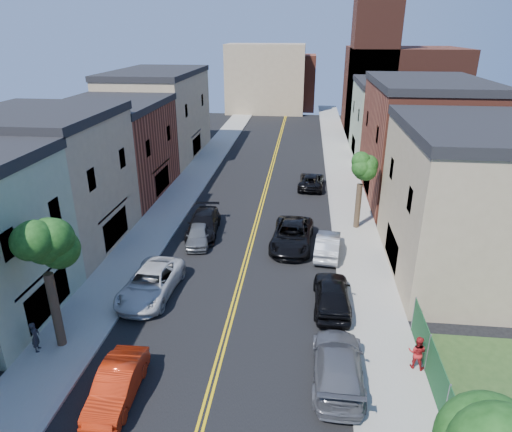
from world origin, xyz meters
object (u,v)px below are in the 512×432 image
(dark_car_right_far, at_px, (311,181))
(pedestrian_right, at_px, (417,352))
(silver_car_right, at_px, (328,245))
(white_pickup, at_px, (151,283))
(black_car_left, at_px, (204,224))
(grey_car_right, at_px, (338,365))
(black_suv_lane, at_px, (292,235))
(grey_car_left, at_px, (198,235))
(red_sedan, at_px, (117,385))
(pedestrian_left, at_px, (35,337))
(black_car_right, at_px, (332,294))

(dark_car_right_far, bearing_deg, pedestrian_right, 104.25)
(silver_car_right, relative_size, pedestrian_right, 2.77)
(white_pickup, height_order, black_car_left, white_pickup)
(grey_car_right, bearing_deg, white_pickup, -27.70)
(white_pickup, xyz_separation_m, black_suv_lane, (7.99, 7.39, 0.04))
(grey_car_left, distance_m, black_suv_lane, 6.81)
(red_sedan, bearing_deg, silver_car_right, 54.80)
(black_suv_lane, distance_m, pedestrian_left, 17.51)
(pedestrian_right, bearing_deg, white_pickup, 0.63)
(dark_car_right_far, bearing_deg, pedestrian_left, 66.86)
(black_car_left, distance_m, black_car_right, 12.91)
(black_car_right, relative_size, black_suv_lane, 0.83)
(black_car_right, height_order, dark_car_right_far, black_car_right)
(black_car_left, xyz_separation_m, pedestrian_right, (12.90, -13.61, 0.18))
(black_car_right, bearing_deg, grey_car_left, -37.45)
(silver_car_right, bearing_deg, grey_car_left, 1.28)
(black_suv_lane, height_order, pedestrian_right, pedestrian_right)
(silver_car_right, height_order, black_suv_lane, black_suv_lane)
(white_pickup, distance_m, black_car_right, 10.49)
(grey_car_left, height_order, pedestrian_left, pedestrian_left)
(grey_car_left, bearing_deg, pedestrian_right, -50.37)
(white_pickup, xyz_separation_m, silver_car_right, (10.49, 6.35, -0.05))
(black_suv_lane, bearing_deg, black_car_right, -68.08)
(white_pickup, xyz_separation_m, dark_car_right_far, (9.39, 20.54, -0.10))
(red_sedan, relative_size, silver_car_right, 0.96)
(grey_car_right, distance_m, silver_car_right, 12.14)
(black_car_left, bearing_deg, black_suv_lane, -16.76)
(grey_car_left, xyz_separation_m, black_car_left, (0.00, 1.81, 0.11))
(black_suv_lane, bearing_deg, black_car_left, 171.15)
(red_sedan, distance_m, black_suv_lane, 16.76)
(white_pickup, bearing_deg, red_sedan, -78.54)
(grey_car_right, height_order, pedestrian_left, pedestrian_left)
(red_sedan, height_order, silver_car_right, silver_car_right)
(black_car_right, bearing_deg, red_sedan, 40.21)
(silver_car_right, relative_size, dark_car_right_far, 0.91)
(dark_car_right_far, bearing_deg, black_suv_lane, 87.63)
(red_sedan, bearing_deg, black_car_left, 87.88)
(black_car_left, relative_size, silver_car_right, 1.21)
(white_pickup, bearing_deg, black_car_left, 85.26)
(white_pickup, distance_m, black_suv_lane, 10.88)
(black_car_left, height_order, dark_car_right_far, black_car_left)
(grey_car_right, relative_size, pedestrian_left, 3.53)
(black_car_left, bearing_deg, white_pickup, -102.15)
(red_sedan, bearing_deg, pedestrian_left, 152.47)
(black_suv_lane, bearing_deg, white_pickup, -133.83)
(white_pickup, xyz_separation_m, black_car_right, (10.49, -0.08, 0.05))
(white_pickup, bearing_deg, black_suv_lane, 45.67)
(grey_car_left, bearing_deg, white_pickup, -107.48)
(dark_car_right_far, bearing_deg, black_car_right, 96.77)
(grey_car_left, xyz_separation_m, pedestrian_left, (-5.01, -12.61, 0.25))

